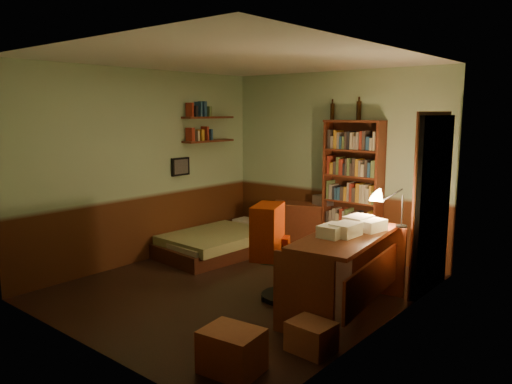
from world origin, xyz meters
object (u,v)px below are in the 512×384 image
Objects in this scene: bed at (224,234)px; desk_lamp at (403,200)px; bookshelf at (352,191)px; dresser at (298,226)px; mini_stereo at (323,200)px; desk at (345,274)px; cardboard_box_a at (232,351)px; cardboard_box_b at (311,337)px; office_chair at (285,252)px.

desk_lamp reaches higher than bed.
bookshelf is at bearing 121.50° from desk_lamp.
dresser is 2.39m from desk_lamp.
bed is 1.93m from bookshelf.
mini_stereo is 0.17× the size of desk.
desk reaches higher than bed.
bookshelf is at bearing 103.78° from cardboard_box_a.
dresser is at bearing 127.20° from cardboard_box_b.
dresser is (0.71, 0.85, 0.07)m from bed.
office_chair is at bearing -158.74° from desk_lamp.
cardboard_box_b is (0.30, 0.68, -0.04)m from cardboard_box_a.
office_chair is at bearing 178.92° from desk.
desk_lamp is 2.49m from cardboard_box_a.
office_chair is at bearing -86.29° from bookshelf.
mini_stereo reaches higher than cardboard_box_a.
bed is 0.98× the size of bookshelf.
bookshelf reaches higher than desk_lamp.
bed is 1.11m from dresser.
bookshelf is 1.81× the size of office_chair.
desk is (1.40, -1.79, -0.35)m from mini_stereo.
desk_lamp is (1.19, -1.07, 0.15)m from bookshelf.
mini_stereo is 2.05m from desk_lamp.
desk reaches higher than cardboard_box_b.
desk_lamp is (0.28, 0.68, 0.70)m from desk.
bed is 2.40× the size of dresser.
desk is 0.98m from cardboard_box_b.
dresser is 0.74× the size of office_chair.
office_chair is at bearing -52.37° from mini_stereo.
bookshelf is 5.19× the size of cardboard_box_b.
mini_stereo is at bearing 111.16° from cardboard_box_a.
cardboard_box_b is at bearing -66.24° from office_chair.
bed reaches higher than cardboard_box_b.
bookshelf reaches higher than cardboard_box_b.
mini_stereo is 3.21m from cardboard_box_b.
bed is at bearing 134.44° from cardboard_box_a.
desk is 1.62m from cardboard_box_a.
desk is at bearing -65.47° from bookshelf.
mini_stereo reaches higher than cardboard_box_b.
cardboard_box_a is at bearing -100.98° from desk.
office_chair reaches higher than cardboard_box_b.
office_chair reaches higher than dresser.
mini_stereo is at bearing 87.21° from office_chair.
cardboard_box_a is at bearing -79.23° from bookshelf.
office_chair is 2.31× the size of cardboard_box_a.
bookshelf is 1.89m from office_chair.
cardboard_box_b is (0.20, -0.91, -0.28)m from desk.
desk_lamp is at bearing 2.11° from bed.
cardboard_box_a is 1.24× the size of cardboard_box_b.
mini_stereo is at bearing 172.33° from bookshelf.
desk is 1.44× the size of office_chair.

